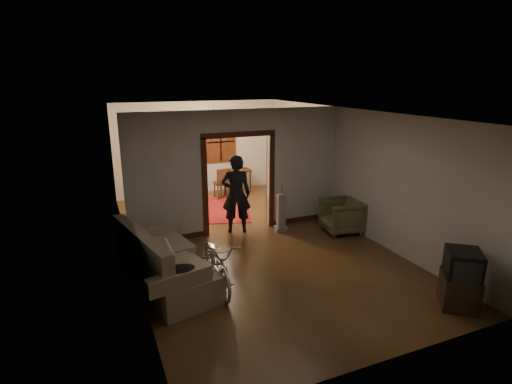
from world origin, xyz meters
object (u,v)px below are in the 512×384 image
bicycle (217,262)px  armchair (342,216)px  person (236,194)px  desk (236,181)px  locker (160,172)px  sofa (166,257)px

bicycle → armchair: size_ratio=1.96×
person → desk: (1.15, 3.22, -0.56)m
bicycle → locker: 5.64m
sofa → desk: sofa is taller
armchair → desk: bearing=-155.4°
bicycle → locker: size_ratio=1.05×
desk → person: bearing=-97.6°
bicycle → person: bearing=65.6°
armchair → person: size_ratio=0.47×
locker → desk: (2.30, -0.16, -0.45)m
armchair → locker: (-3.40, 4.33, 0.41)m
bicycle → desk: 5.94m
sofa → desk: bearing=45.6°
locker → person: bearing=-79.4°
bicycle → desk: (2.31, 5.47, -0.09)m
bicycle → armchair: bicycle is taller
bicycle → desk: bicycle is taller
sofa → armchair: 4.30m
desk → bicycle: bearing=-101.0°
person → desk: 3.47m
sofa → bicycle: size_ratio=1.34×
sofa → locker: (0.80, 5.27, 0.28)m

